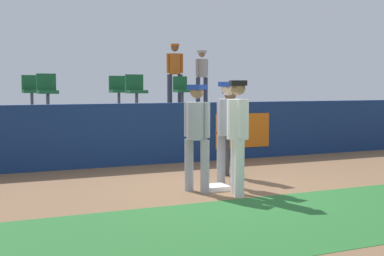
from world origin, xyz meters
TOP-DOWN VIEW (x-y plane):
  - ground_plane at (0.00, 0.00)m, footprint 60.00×60.00m
  - grass_foreground_strip at (0.00, -2.26)m, footprint 18.00×2.80m
  - first_base at (-0.11, -0.05)m, footprint 0.40×0.40m
  - player_fielder_home at (0.02, -0.57)m, footprint 0.48×0.54m
  - player_runner_visitor at (-0.48, -0.06)m, footprint 0.47×0.47m
  - player_coach_visitor at (0.24, 0.18)m, footprint 0.45×0.50m
  - player_umpire at (0.75, 1.05)m, footprint 0.34×0.48m
  - field_wall at (0.01, 3.34)m, footprint 18.00×0.26m
  - bleacher_platform at (0.00, 5.91)m, footprint 18.00×4.80m
  - seat_back_left at (-2.28, 6.58)m, footprint 0.47×0.44m
  - seat_front_center at (0.04, 4.78)m, footprint 0.47×0.44m
  - seat_back_center at (0.11, 6.58)m, footprint 0.47×0.44m
  - seat_front_left at (-2.15, 4.78)m, footprint 0.45×0.44m
  - seat_back_right at (2.08, 6.58)m, footprint 0.45×0.44m
  - spectator_hooded at (2.15, 7.27)m, footprint 0.51×0.43m
  - spectator_capped at (3.14, 7.38)m, footprint 0.47×0.37m

SIDE VIEW (x-z plane):
  - ground_plane at x=0.00m, z-range 0.00..0.00m
  - grass_foreground_strip at x=0.00m, z-range 0.00..0.01m
  - first_base at x=-0.11m, z-range 0.00..0.08m
  - bleacher_platform at x=0.00m, z-range 0.00..1.25m
  - field_wall at x=0.01m, z-range 0.00..1.40m
  - player_umpire at x=0.75m, z-range 0.14..1.85m
  - player_runner_visitor at x=-0.48m, z-range 0.14..1.95m
  - player_coach_visitor at x=0.24m, z-range 0.15..2.01m
  - player_fielder_home at x=0.02m, z-range 0.15..2.02m
  - seat_back_right at x=2.08m, z-range 1.30..2.14m
  - seat_front_left at x=-2.15m, z-range 1.30..2.14m
  - seat_back_left at x=-2.28m, z-range 1.30..2.14m
  - seat_back_center at x=0.11m, z-range 1.30..2.14m
  - seat_front_center at x=0.04m, z-range 1.30..2.14m
  - spectator_capped at x=3.14m, z-range 1.38..3.07m
  - spectator_hooded at x=2.15m, z-range 1.40..3.26m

